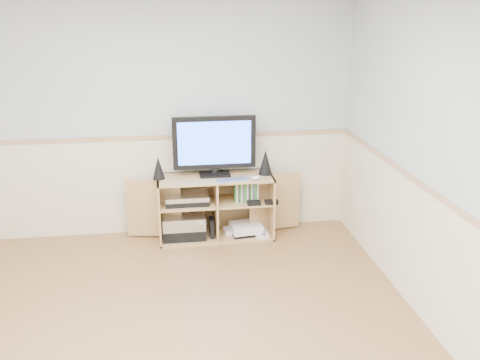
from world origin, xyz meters
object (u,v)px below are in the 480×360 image
(media_cabinet, at_px, (215,205))
(monitor, at_px, (214,144))
(game_consoles, at_px, (245,229))
(keyboard, at_px, (233,180))

(media_cabinet, xyz_separation_m, monitor, (0.00, -0.00, 0.65))
(media_cabinet, xyz_separation_m, game_consoles, (0.30, -0.07, -0.26))
(keyboard, distance_m, game_consoles, 0.62)
(monitor, relative_size, keyboard, 2.61)
(media_cabinet, height_order, keyboard, keyboard)
(game_consoles, bearing_deg, media_cabinet, 167.63)
(monitor, bearing_deg, game_consoles, -11.49)
(monitor, relative_size, game_consoles, 1.81)
(monitor, height_order, keyboard, monitor)
(media_cabinet, relative_size, game_consoles, 3.96)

